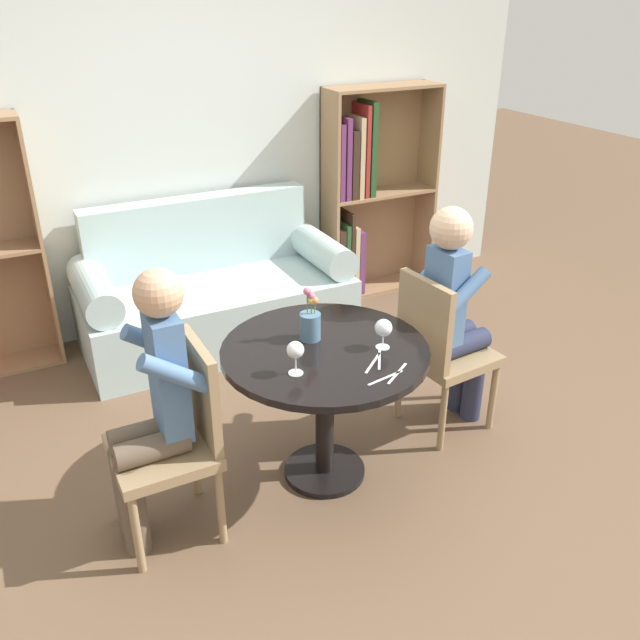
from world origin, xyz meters
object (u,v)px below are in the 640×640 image
at_px(person_left, 153,408).
at_px(person_right, 454,312).
at_px(chair_left, 178,434).
at_px(wine_glass_left, 295,351).
at_px(flower_vase, 310,323).
at_px(wine_glass_right, 383,329).
at_px(bookshelf_right, 363,197).
at_px(couch, 215,296).
at_px(chair_right, 439,347).

height_order(person_left, person_right, same).
distance_m(chair_left, wine_glass_left, 0.61).
height_order(chair_left, flower_vase, flower_vase).
distance_m(wine_glass_right, flower_vase, 0.34).
relative_size(bookshelf_right, person_left, 1.24).
bearing_deg(person_left, person_right, 94.55).
bearing_deg(flower_vase, person_left, -169.62).
relative_size(bookshelf_right, person_right, 1.24).
height_order(wine_glass_left, wine_glass_right, wine_glass_left).
height_order(person_left, wine_glass_right, person_left).
relative_size(person_left, flower_vase, 4.76).
height_order(chair_left, person_right, person_right).
distance_m(person_right, wine_glass_right, 0.62).
distance_m(person_right, flower_vase, 0.83).
xyz_separation_m(couch, flower_vase, (-0.02, -1.50, 0.48)).
bearing_deg(chair_right, flower_vase, 82.26).
height_order(couch, person_left, person_left).
bearing_deg(chair_left, wine_glass_right, 84.98).
bearing_deg(person_left, chair_right, 94.27).
bearing_deg(wine_glass_left, wine_glass_right, 3.30).
bearing_deg(person_left, wine_glass_right, 85.42).
xyz_separation_m(person_right, flower_vase, (-0.82, 0.01, 0.12)).
bearing_deg(wine_glass_right, wine_glass_left, -176.70).
bearing_deg(flower_vase, wine_glass_right, -41.29).
height_order(person_right, flower_vase, person_right).
bearing_deg(chair_left, wine_glass_left, 77.85).
xyz_separation_m(chair_left, person_right, (1.51, 0.13, 0.18)).
height_order(bookshelf_right, wine_glass_right, bookshelf_right).
distance_m(couch, chair_right, 1.69).
xyz_separation_m(bookshelf_right, chair_right, (-0.58, -1.79, -0.26)).
relative_size(chair_left, wine_glass_right, 6.38).
height_order(chair_left, person_left, person_left).
bearing_deg(bookshelf_right, person_right, -105.48).
bearing_deg(chair_right, chair_left, 88.99).
bearing_deg(wine_glass_left, couch, 83.10).
xyz_separation_m(bookshelf_right, wine_glass_left, (-1.50, -2.02, 0.07)).
bearing_deg(wine_glass_right, chair_left, 175.13).
relative_size(bookshelf_right, flower_vase, 5.90).
height_order(chair_right, wine_glass_right, chair_right).
relative_size(couch, person_right, 1.40).
bearing_deg(bookshelf_right, chair_left, -136.39).
height_order(couch, wine_glass_right, couch).
distance_m(bookshelf_right, chair_right, 1.90).
bearing_deg(wine_glass_right, chair_right, 22.46).
bearing_deg(couch, wine_glass_left, -96.90).
xyz_separation_m(wine_glass_left, wine_glass_right, (0.45, 0.03, -0.01)).
relative_size(person_right, wine_glass_right, 8.83).
xyz_separation_m(chair_left, chair_right, (1.43, 0.12, 0.00)).
distance_m(wine_glass_left, flower_vase, 0.32).
bearing_deg(flower_vase, chair_left, -168.34).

